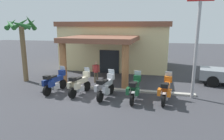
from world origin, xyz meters
The scene contains 11 objects.
ground_plane centered at (0.00, 0.00, 0.00)m, with size 80.00×80.00×0.00m, color #38383D.
motel_building centered at (0.05, 9.29, 2.34)m, with size 10.70×11.91×4.61m.
motorcycle_blue centered at (-2.15, -0.01, 0.70)m, with size 0.89×2.20×1.61m.
motorcycle_cream centered at (-0.41, -0.06, 0.70)m, with size 0.96×2.18×1.61m.
motorcycle_silver centered at (1.34, -0.29, 0.70)m, with size 0.87×2.20×1.61m.
motorcycle_green centered at (3.08, -0.34, 0.70)m, with size 0.73×2.21×1.61m.
motorcycle_orange centered at (4.83, -0.15, 0.70)m, with size 0.85×2.20×1.61m.
pedestrian centered at (-0.23, 2.80, 0.93)m, with size 0.50×0.32×1.61m.
palm_tree_roadside centered at (-5.75, 1.99, 3.66)m, with size 2.26×2.36×5.08m.
roadside_sign centered at (6.41, 0.90, 4.48)m, with size 1.40×0.18×6.68m.
curb_strip centered at (1.34, 1.28, 0.06)m, with size 10.73×0.36×0.12m, color #ADA89E.
Camera 1 is at (4.32, -11.51, 4.31)m, focal length 32.58 mm.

